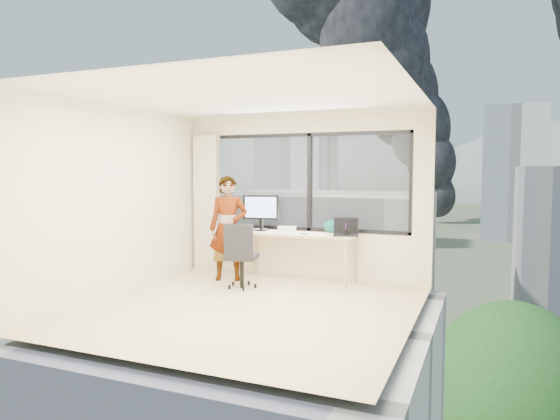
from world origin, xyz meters
The scene contains 24 objects.
floor centered at (0.00, 0.00, 0.00)m, with size 4.00×4.00×0.01m, color #D6C18B.
ceiling centered at (0.00, 0.00, 2.60)m, with size 4.00×4.00×0.01m, color white.
wall_front centered at (0.00, -2.00, 1.30)m, with size 4.00×0.01×2.60m, color beige.
wall_left centered at (-2.00, 0.00, 1.30)m, with size 0.01×4.00×2.60m, color beige.
wall_right centered at (2.00, 0.00, 1.30)m, with size 0.01×4.00×2.60m, color beige.
window_wall centered at (0.05, 2.00, 1.52)m, with size 3.30×0.16×1.55m, color black, non-canonical shape.
curtain centered at (-1.72, 1.88, 1.15)m, with size 0.45×0.14×2.30m, color #F1E7BC.
desk centered at (0.00, 1.66, 0.38)m, with size 1.80×0.60×0.75m, color tan.
chair centered at (-0.56, 0.90, 0.49)m, with size 0.50×0.50×0.98m, color black, non-canonical shape.
person centered at (-0.99, 1.29, 0.81)m, with size 0.59×0.39×1.63m, color #2D2D33.
monitor centered at (-0.64, 1.74, 1.04)m, with size 0.58×0.12×0.58m, color black, non-canonical shape.
game_console centered at (-0.23, 1.88, 0.78)m, with size 0.28×0.24×0.07m, color white.
laptop centered at (0.80, 1.61, 0.87)m, with size 0.37×0.39×0.24m, color black, non-canonical shape.
cellphone centered at (0.18, 1.54, 0.76)m, with size 0.11×0.05×0.01m, color black.
pen_cup centered at (0.80, 1.61, 0.80)m, with size 0.07×0.07×0.09m, color black.
handbag centered at (0.50, 1.86, 0.85)m, with size 0.26×0.13×0.20m, color #0B473E.
exterior_ground centered at (0.00, 120.00, -14.00)m, with size 400.00×400.00×0.04m, color #515B3D.
near_bldg_a centered at (-9.00, 30.00, -7.00)m, with size 16.00×12.00×14.00m, color #F2ECCA.
far_tower_a centered at (-35.00, 95.00, 0.00)m, with size 14.00×14.00×28.00m, color silver.
far_tower_b centered at (8.00, 120.00, 1.00)m, with size 13.00×13.00×30.00m, color silver.
far_tower_d centered at (-60.00, 150.00, -3.00)m, with size 16.00×14.00×22.00m, color silver.
hill_a centered at (-120.00, 320.00, -14.00)m, with size 288.00×216.00×90.00m, color slate.
tree_a centered at (-16.00, 22.00, -10.00)m, with size 7.00×7.00×8.00m, color #23531B, non-canonical shape.
smoke_plume_a centered at (-10.00, 150.00, 39.00)m, with size 40.00×24.00×90.00m, color black, non-canonical shape.
Camera 1 is at (2.71, -5.52, 1.71)m, focal length 32.08 mm.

